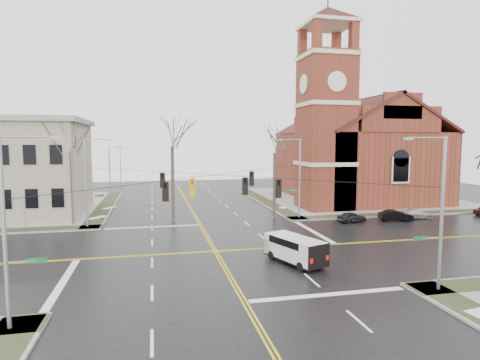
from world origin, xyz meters
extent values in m
plane|color=black|center=(0.00, 0.00, 0.00)|extent=(120.00, 120.00, 0.00)
cube|color=gray|center=(25.00, 25.00, 0.07)|extent=(30.00, 30.00, 0.15)
cube|color=#2D341C|center=(11.20, 25.00, 0.15)|extent=(2.00, 30.00, 0.02)
cube|color=#2D341C|center=(25.00, 11.20, 0.15)|extent=(30.00, 2.00, 0.02)
cube|color=#2D341C|center=(-11.20, 25.00, 0.15)|extent=(2.00, 30.00, 0.02)
cube|color=gold|center=(-0.12, 0.00, 0.01)|extent=(0.12, 100.00, 0.01)
cube|color=gold|center=(0.12, 0.00, 0.01)|extent=(0.12, 100.00, 0.01)
cube|color=gold|center=(0.00, -0.12, 0.01)|extent=(100.00, 0.12, 0.01)
cube|color=gold|center=(0.00, 0.12, 0.01)|extent=(100.00, 0.12, 0.01)
cube|color=silver|center=(5.00, -10.50, 0.01)|extent=(9.50, 0.50, 0.01)
cube|color=silver|center=(-5.00, 10.50, 0.01)|extent=(9.50, 0.50, 0.01)
cube|color=silver|center=(-10.50, -5.00, 0.01)|extent=(0.50, 9.50, 0.01)
cube|color=silver|center=(10.50, 5.00, 0.01)|extent=(0.50, 9.50, 0.01)
cube|color=brown|center=(17.00, 17.00, 10.00)|extent=(6.00, 6.00, 20.00)
cube|color=beige|center=(17.00, 17.00, 19.50)|extent=(6.30, 6.30, 0.50)
cylinder|color=silver|center=(17.00, 13.95, 16.00)|extent=(2.40, 0.15, 2.40)
cylinder|color=silver|center=(13.95, 17.00, 16.00)|extent=(0.15, 2.40, 2.40)
cone|color=#3E1713|center=(17.00, 17.00, 24.60)|extent=(12.16, 12.16, 2.00)
cube|color=black|center=(17.00, 17.00, 26.40)|extent=(0.12, 0.12, 2.20)
cube|color=brown|center=(26.00, 26.00, 5.00)|extent=(18.00, 24.00, 10.00)
cube|color=brown|center=(16.80, 20.00, 2.20)|extent=(2.00, 5.00, 4.40)
cube|color=gray|center=(-22.00, 20.00, 5.50)|extent=(18.00, 14.00, 11.00)
cylinder|color=gray|center=(11.50, 11.50, 4.65)|extent=(0.20, 0.20, 9.00)
cylinder|color=gray|center=(10.90, 11.50, 3.30)|extent=(1.20, 0.06, 0.06)
cube|color=#105D2A|center=(10.20, 11.50, 3.30)|extent=(0.90, 0.04, 0.25)
cylinder|color=gray|center=(10.30, 11.50, 9.05)|extent=(2.40, 0.08, 0.08)
cube|color=gray|center=(9.10, 11.50, 9.00)|extent=(0.50, 0.22, 0.15)
cylinder|color=gray|center=(-11.50, 11.50, 4.65)|extent=(0.20, 0.20, 9.00)
cylinder|color=gray|center=(-10.90, 11.50, 3.30)|extent=(1.20, 0.06, 0.06)
cube|color=#105D2A|center=(-10.20, 11.50, 3.30)|extent=(0.90, 0.04, 0.25)
cylinder|color=gray|center=(-10.30, 11.50, 9.05)|extent=(2.40, 0.08, 0.08)
cube|color=gray|center=(-9.10, 11.50, 9.00)|extent=(0.50, 0.22, 0.15)
cylinder|color=gray|center=(11.50, -11.50, 4.65)|extent=(0.20, 0.20, 9.00)
cylinder|color=gray|center=(10.90, -11.50, 3.30)|extent=(1.20, 0.06, 0.06)
cube|color=#105D2A|center=(10.20, -11.50, 3.30)|extent=(0.90, 0.04, 0.25)
cylinder|color=gray|center=(10.30, -11.50, 9.05)|extent=(2.40, 0.08, 0.08)
cube|color=gray|center=(9.10, -11.50, 9.00)|extent=(0.50, 0.22, 0.15)
cylinder|color=gray|center=(-11.50, -11.50, 4.65)|extent=(0.20, 0.20, 9.00)
cylinder|color=gray|center=(-10.90, -11.50, 3.30)|extent=(1.20, 0.06, 0.06)
cube|color=#105D2A|center=(-10.20, -11.50, 3.30)|extent=(0.90, 0.04, 0.25)
cylinder|color=gray|center=(-10.30, -11.50, 9.05)|extent=(2.40, 0.08, 0.08)
cube|color=gray|center=(-9.10, -11.50, 9.00)|extent=(0.50, 0.22, 0.15)
cylinder|color=black|center=(0.00, 0.00, 6.20)|extent=(23.02, 23.02, 0.03)
cylinder|color=black|center=(0.00, 0.00, 6.20)|extent=(23.02, 23.02, 0.03)
imported|color=black|center=(-4.00, -4.00, 5.45)|extent=(0.21, 0.26, 1.30)
imported|color=black|center=(4.00, 4.00, 5.45)|extent=(0.21, 0.26, 1.30)
imported|color=#CAA00B|center=(-2.00, -2.00, 5.45)|extent=(0.21, 0.26, 1.30)
imported|color=black|center=(-4.00, 4.00, 5.45)|extent=(0.21, 0.26, 1.30)
imported|color=black|center=(4.00, -4.00, 5.45)|extent=(0.21, 0.26, 1.30)
imported|color=black|center=(2.00, -2.00, 5.45)|extent=(0.21, 0.26, 1.30)
cylinder|color=gray|center=(-10.80, 28.00, 4.10)|extent=(0.16, 0.16, 8.00)
cylinder|color=gray|center=(-9.80, 28.00, 8.00)|extent=(2.00, 0.07, 0.07)
cube|color=gray|center=(-8.80, 28.00, 7.95)|extent=(0.45, 0.20, 0.13)
cylinder|color=gray|center=(-10.80, 48.00, 4.10)|extent=(0.16, 0.16, 8.00)
cylinder|color=gray|center=(-9.80, 48.00, 8.00)|extent=(2.00, 0.07, 0.07)
cube|color=gray|center=(-8.80, 48.00, 7.95)|extent=(0.45, 0.20, 0.13)
cube|color=white|center=(5.16, -4.43, 1.12)|extent=(3.51, 5.30, 1.59)
cube|color=white|center=(4.45, -2.51, 0.89)|extent=(2.09, 1.45, 1.12)
cube|color=black|center=(4.34, -2.20, 1.40)|extent=(1.66, 0.70, 0.75)
cube|color=black|center=(5.10, -4.26, 1.63)|extent=(2.98, 3.82, 0.51)
cube|color=#B70C0A|center=(5.36, -7.05, 0.93)|extent=(0.23, 0.14, 0.32)
cube|color=#B70C0A|center=(6.72, -6.54, 0.93)|extent=(0.23, 0.14, 0.32)
cube|color=black|center=(5.16, -4.43, 0.31)|extent=(3.57, 5.36, 0.09)
cylinder|color=black|center=(3.79, -3.20, 0.34)|extent=(0.46, 0.71, 0.67)
cylinder|color=black|center=(5.40, -2.60, 0.34)|extent=(0.46, 0.71, 0.67)
cylinder|color=black|center=(4.92, -6.26, 0.34)|extent=(0.46, 0.71, 0.67)
cylinder|color=black|center=(6.53, -5.66, 0.34)|extent=(0.46, 0.71, 0.67)
imported|color=black|center=(16.43, 8.35, 0.57)|extent=(3.50, 1.89, 1.13)
imported|color=black|center=(21.60, 8.02, 0.61)|extent=(3.87, 2.11, 1.21)
imported|color=#BDBDBF|center=(24.69, 8.72, 0.55)|extent=(3.91, 1.95, 1.09)
cylinder|color=#322B20|center=(-13.15, 13.15, 3.93)|extent=(0.36, 0.36, 7.56)
cylinder|color=#322B20|center=(-2.66, 13.64, 4.23)|extent=(0.36, 0.36, 8.16)
cylinder|color=#322B20|center=(8.96, 12.91, 3.85)|extent=(0.36, 0.36, 7.40)
camera|label=1|loc=(-4.81, -31.34, 8.86)|focal=30.00mm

